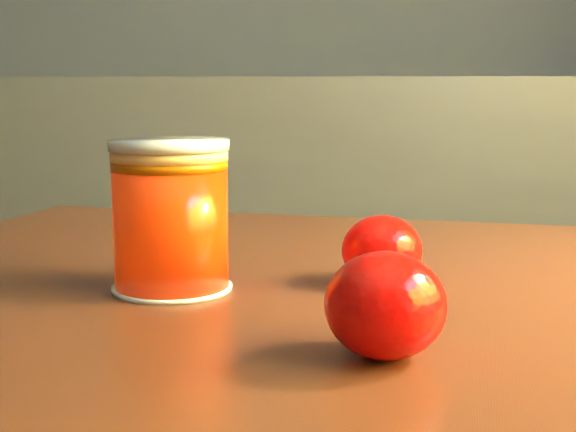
{
  "coord_description": "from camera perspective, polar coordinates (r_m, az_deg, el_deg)",
  "views": [
    {
      "loc": [
        0.86,
        -0.17,
        0.88
      ],
      "look_at": [
        0.82,
        0.37,
        0.79
      ],
      "focal_mm": 50.0,
      "sensor_mm": 36.0,
      "label": 1
    }
  ],
  "objects": [
    {
      "name": "orange_back",
      "position": [
        0.57,
        6.7,
        -2.46
      ],
      "size": [
        0.06,
        0.06,
        0.05
      ],
      "primitive_type": "ellipsoid",
      "rotation": [
        0.0,
        0.0,
        -0.15
      ],
      "color": "#ED0E04",
      "rests_on": "table"
    },
    {
      "name": "juice_glass",
      "position": [
        0.55,
        -8.33,
        -0.05
      ],
      "size": [
        0.08,
        0.08,
        0.1
      ],
      "rotation": [
        0.0,
        0.0,
        0.18
      ],
      "color": "#FF2C05",
      "rests_on": "table"
    },
    {
      "name": "orange_front",
      "position": [
        0.42,
        6.93,
        -6.31
      ],
      "size": [
        0.07,
        0.07,
        0.06
      ],
      "primitive_type": "ellipsoid",
      "rotation": [
        0.0,
        0.0,
        -0.09
      ],
      "color": "#ED0E04",
      "rests_on": "table"
    }
  ]
}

